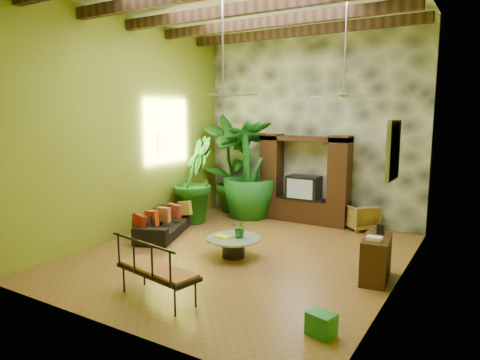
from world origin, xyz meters
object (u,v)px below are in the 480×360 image
Objects in this scene: tall_plant_b at (193,179)px; coffee_table at (233,244)px; side_console at (376,259)px; green_bin at (321,324)px; tall_plant_a at (229,163)px; entertainment_center at (304,186)px; wicker_armchair at (361,217)px; iron_bench at (154,267)px; ceiling_fan_front at (223,83)px; tall_plant_c at (249,170)px; sofa at (164,223)px; ceiling_fan_back at (344,85)px.

tall_plant_b reaches higher than coffee_table.
side_console is 2.28m from green_bin.
entertainment_center is at bearing 0.62° from tall_plant_a.
iron_bench is (-1.54, -5.74, 0.22)m from wicker_armchair.
wicker_armchair is at bearing 100.41° from green_bin.
ceiling_fan_front is 0.70× the size of tall_plant_c.
ceiling_fan_front is 4.62m from green_bin.
sofa is at bearing 152.77° from green_bin.
ceiling_fan_back is 0.70× the size of tall_plant_c.
coffee_table is at bearing -91.31° from entertainment_center.
sofa is at bearing 139.12° from iron_bench.
wicker_armchair is 5.95m from iron_bench.
sofa reaches higher than coffee_table.
green_bin is at bearing -138.93° from sofa.
tall_plant_c is (1.03, 1.14, 0.21)m from tall_plant_b.
ceiling_fan_back is 5.33× the size of green_bin.
iron_bench is (-0.02, -5.73, -0.43)m from entertainment_center.
entertainment_center is 1.07× the size of tall_plant_b.
wicker_armchair is (3.83, 2.92, 0.03)m from sofa.
tall_plant_c is (-3.01, -0.34, 1.01)m from wicker_armchair.
side_console is at bearing -49.67° from entertainment_center.
ceiling_fan_front is 4.02m from tall_plant_c.
ceiling_fan_back reaches higher than sofa.
tall_plant_b is (-4.11, 0.47, -2.28)m from ceiling_fan_back.
ceiling_fan_front is 1.21× the size of iron_bench.
entertainment_center is 4.30m from ceiling_fan_front.
tall_plant_a is (-2.11, 3.51, -1.98)m from ceiling_fan_front.
entertainment_center is 1.29× the size of ceiling_fan_front.
ceiling_fan_back is 5.08m from sofa.
sofa is 1.84× the size of coffee_table.
side_console reaches higher than sofa.
iron_bench reaches higher than green_bin.
entertainment_center is 1.21× the size of sofa.
iron_bench is 4.41× the size of green_bin.
entertainment_center reaches higher than green_bin.
entertainment_center reaches higher than wicker_armchair.
ceiling_fan_front is at bearing 145.71° from green_bin.
sofa is 2.27m from coffee_table.
tall_plant_c is (0.82, 2.58, 1.04)m from sofa.
ceiling_fan_back is at bearing -27.47° from tall_plant_c.
iron_bench is at bearing -162.72° from sofa.
tall_plant_b is at bearing -25.89° from wicker_armchair.
tall_plant_a is at bearing 141.00° from side_console.
side_console is (1.05, -1.19, -3.02)m from ceiling_fan_back.
wicker_armchair is (-0.07, 1.94, -3.08)m from ceiling_fan_back.
entertainment_center reaches higher than tall_plant_b.
entertainment_center is 6.00m from green_bin.
sofa is 5.42m from green_bin.
ceiling_fan_back is 4.72m from tall_plant_b.
ceiling_fan_front is at bearing -41.81° from tall_plant_b.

